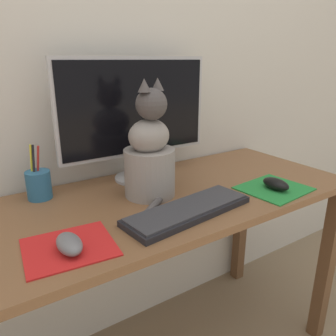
{
  "coord_description": "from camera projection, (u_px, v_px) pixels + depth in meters",
  "views": [
    {
      "loc": [
        -0.47,
        -0.85,
        1.16
      ],
      "look_at": [
        0.05,
        -0.06,
        0.85
      ],
      "focal_mm": 35.0,
      "sensor_mm": 36.0,
      "label": 1
    }
  ],
  "objects": [
    {
      "name": "computer_mouse_right",
      "position": [
        276.0,
        184.0,
        1.12
      ],
      "size": [
        0.06,
        0.1,
        0.04
      ],
      "color": "black",
      "rests_on": "mousepad_right"
    },
    {
      "name": "cat",
      "position": [
        150.0,
        154.0,
        1.05
      ],
      "size": [
        0.21,
        0.26,
        0.38
      ],
      "rotation": [
        0.0,
        0.0,
        0.32
      ],
      "color": "gray",
      "rests_on": "desk"
    },
    {
      "name": "keyboard",
      "position": [
        188.0,
        210.0,
        0.95
      ],
      "size": [
        0.42,
        0.18,
        0.02
      ],
      "rotation": [
        0.0,
        0.0,
        0.12
      ],
      "color": "black",
      "rests_on": "desk"
    },
    {
      "name": "pen_cup",
      "position": [
        39.0,
        184.0,
        1.05
      ],
      "size": [
        0.08,
        0.08,
        0.18
      ],
      "color": "#286089",
      "rests_on": "desk"
    },
    {
      "name": "computer_mouse_left",
      "position": [
        69.0,
        244.0,
        0.76
      ],
      "size": [
        0.06,
        0.1,
        0.04
      ],
      "color": "slate",
      "rests_on": "mousepad_left"
    },
    {
      "name": "mousepad_right",
      "position": [
        274.0,
        188.0,
        1.14
      ],
      "size": [
        0.24,
        0.22,
        0.0
      ],
      "rotation": [
        0.0,
        0.0,
        0.1
      ],
      "color": "#238438",
      "rests_on": "desk"
    },
    {
      "name": "desk",
      "position": [
        146.0,
        229.0,
        1.08
      ],
      "size": [
        1.5,
        0.56,
        0.73
      ],
      "color": "brown",
      "rests_on": "ground_plane"
    },
    {
      "name": "mousepad_left",
      "position": [
        69.0,
        247.0,
        0.78
      ],
      "size": [
        0.22,
        0.2,
        0.0
      ],
      "rotation": [
        0.0,
        0.0,
        -0.1
      ],
      "color": "red",
      "rests_on": "desk"
    },
    {
      "name": "wall_back",
      "position": [
        97.0,
        31.0,
        1.13
      ],
      "size": [
        7.0,
        0.04,
        2.5
      ],
      "color": "beige",
      "rests_on": "ground_plane"
    },
    {
      "name": "monitor",
      "position": [
        136.0,
        113.0,
        1.16
      ],
      "size": [
        0.57,
        0.17,
        0.44
      ],
      "color": "#B2B2B7",
      "rests_on": "desk"
    }
  ]
}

